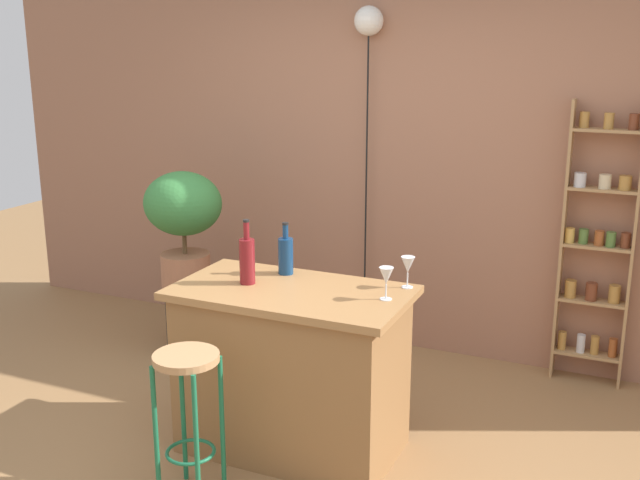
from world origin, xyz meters
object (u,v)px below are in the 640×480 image
wine_glass_left (408,266)px  wine_glass_center (386,277)px  bottle_soda_blue (247,260)px  spice_shelf (597,246)px  potted_plant (183,217)px  plant_stool (188,320)px  bottle_spirits_clear (286,255)px  bar_stool (188,394)px  pendant_globe_light (369,28)px

wine_glass_left → wine_glass_center: bearing=-100.2°
bottle_soda_blue → wine_glass_center: 0.75m
spice_shelf → potted_plant: 2.67m
plant_stool → bottle_spirits_clear: bottle_spirits_clear is taller
bar_stool → plant_stool: (-0.99, 1.47, -0.30)m
wine_glass_left → pendant_globe_light: size_ratio=0.07×
wine_glass_left → wine_glass_center: size_ratio=1.00×
bottle_soda_blue → pendant_globe_light: pendant_globe_light is taller
bar_stool → potted_plant: 1.83m
spice_shelf → potted_plant: bearing=-165.8°
bottle_soda_blue → wine_glass_center: (0.74, 0.05, -0.01)m
bottle_spirits_clear → bottle_soda_blue: bearing=-114.9°
bar_stool → pendant_globe_light: bearing=88.3°
potted_plant → bottle_soda_blue: size_ratio=2.38×
wine_glass_left → pendant_globe_light: bearing=119.2°
bar_stool → pendant_globe_light: (0.06, 2.15, 1.67)m
plant_stool → pendant_globe_light: pendant_globe_light is taller
bar_stool → bottle_soda_blue: bottle_soda_blue is taller
plant_stool → wine_glass_center: size_ratio=2.86×
spice_shelf → bottle_soda_blue: bearing=-136.5°
spice_shelf → potted_plant: size_ratio=2.20×
plant_stool → wine_glass_center: 2.06m
bottle_spirits_clear → pendant_globe_light: bearing=91.5°
bottle_soda_blue → bar_stool: bearing=-89.2°
wine_glass_left → pendant_globe_light: pendant_globe_light is taller
plant_stool → bottle_spirits_clear: 1.48m
pendant_globe_light → bottle_spirits_clear: bearing=-88.5°
potted_plant → bottle_spirits_clear: 1.27m
potted_plant → bottle_spirits_clear: potted_plant is taller
bottle_soda_blue → plant_stool: bearing=138.5°
potted_plant → bar_stool: bearing=-56.0°
bar_stool → plant_stool: bar_stool is taller
bar_stool → bottle_soda_blue: 0.78m
pendant_globe_light → wine_glass_left: bearing=-60.8°
bottle_spirits_clear → wine_glass_center: bottle_spirits_clear is taller
bar_stool → spice_shelf: 2.68m
plant_stool → wine_glass_left: size_ratio=2.86×
plant_stool → wine_glass_left: bearing=-18.7°
plant_stool → wine_glass_center: wine_glass_center is taller
bottle_soda_blue → pendant_globe_light: bearing=87.3°
potted_plant → plant_stool: bearing=0.0°
spice_shelf → bottle_spirits_clear: size_ratio=6.24×
plant_stool → bottle_soda_blue: bearing=-41.5°
bottle_spirits_clear → wine_glass_left: bottle_spirits_clear is taller
bottle_spirits_clear → pendant_globe_light: (-0.03, 1.32, 1.20)m
wine_glass_left → wine_glass_center: (-0.04, -0.22, 0.00)m
wine_glass_left → bar_stool: bearing=-131.6°
wine_glass_left → potted_plant: bearing=161.3°
bottle_spirits_clear → wine_glass_center: bearing=-15.6°
wine_glass_left → spice_shelf: bearing=56.6°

